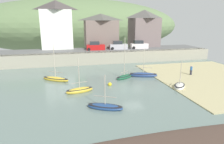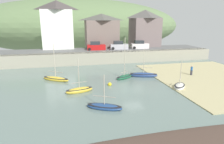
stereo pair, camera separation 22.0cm
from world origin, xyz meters
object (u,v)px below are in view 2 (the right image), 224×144
Objects in this scene: waterfront_building_left at (57,25)px; waterfront_building_centre at (102,30)px; dinghy_open_wooden at (180,86)px; person_on_slipway at (192,70)px; sailboat_blue_trim at (104,107)px; motorboat_with_cabin at (79,90)px; parked_car_near_slipway at (96,46)px; parked_car_by_wall at (119,46)px; sailboat_nearest_shore at (143,75)px; mooring_buoy at (110,84)px; waterfront_building_right at (145,28)px; fishing_boat_green at (124,77)px; parked_car_end_of_row at (140,45)px; sailboat_far_left at (56,79)px.

waterfront_building_left is 10.59m from waterfront_building_centre.
person_on_slipway is (5.38, 5.30, 0.71)m from dinghy_open_wooden.
waterfront_building_left reaches higher than sailboat_blue_trim.
waterfront_building_centre is 24.61m from person_on_slipway.
waterfront_building_left is 2.39× the size of motorboat_with_cabin.
waterfront_building_left reaches higher than waterfront_building_centre.
parked_car_by_wall is at bearing 3.05° from parked_car_near_slipway.
sailboat_nearest_shore is 7.11m from mooring_buoy.
mooring_buoy is (-8.95, 3.29, -0.11)m from dinghy_open_wooden.
dinghy_open_wooden is 22.28m from parked_car_by_wall.
waterfront_building_right is at bearing 86.51° from sailboat_nearest_shore.
waterfront_building_centre is 21.16m from sailboat_nearest_shore.
fishing_boat_green is 17.99m from parked_car_end_of_row.
waterfront_building_right is 1.95× the size of sailboat_nearest_shore.
waterfront_building_left is 24.03m from fishing_boat_green.
sailboat_blue_trim is at bearing -106.42° from mooring_buoy.
motorboat_with_cabin is (3.19, -5.98, 0.02)m from sailboat_far_left.
parked_car_near_slipway is 0.98× the size of parked_car_end_of_row.
sailboat_far_left is 1.39× the size of parked_car_near_slipway.
parked_car_near_slipway is 2.58× the size of person_on_slipway.
parked_car_by_wall is (3.19, 15.66, 2.94)m from fishing_boat_green.
waterfront_building_right is 2.16× the size of parked_car_end_of_row.
parked_car_by_wall reaches higher than dinghy_open_wooden.
parked_car_by_wall is 1.00× the size of parked_car_end_of_row.
motorboat_with_cabin is at bearing -82.78° from waterfront_building_left.
sailboat_nearest_shore is 1.18× the size of dinghy_open_wooden.
waterfront_building_left is at bearing 172.43° from parked_car_end_of_row.
parked_car_by_wall reaches higher than person_on_slipway.
waterfront_building_left is 21.89m from waterfront_building_right.
parked_car_near_slipway is at bearing -28.32° from waterfront_building_left.
waterfront_building_right is 27.81m from dinghy_open_wooden.
person_on_slipway is at bearing -61.73° from waterfront_building_centre.
waterfront_building_left is at bearing 126.64° from sailboat_blue_trim.
person_on_slipway is (16.48, 9.30, 0.76)m from sailboat_blue_trim.
waterfront_building_left is at bearing 71.45° from dinghy_open_wooden.
parked_car_near_slipway is 5.39m from parked_car_by_wall.
waterfront_building_left is at bearing 180.00° from waterfront_building_centre.
sailboat_far_left is 0.89× the size of fishing_boat_green.
sailboat_far_left is at bearing 105.03° from dinghy_open_wooden.
sailboat_far_left reaches higher than mooring_buoy.
sailboat_far_left reaches higher than person_on_slipway.
waterfront_building_centre is 21.11m from fishing_boat_green.
fishing_boat_green reaches higher than dinghy_open_wooden.
fishing_boat_green is at bearing -78.96° from parked_car_near_slipway.
parked_car_by_wall is 5.17m from parked_car_end_of_row.
waterfront_building_centre reaches higher than person_on_slipway.
parked_car_by_wall is at bearing 46.59° from dinghy_open_wooden.
waterfront_building_right is (21.87, -0.00, -0.92)m from waterfront_building_left.
parked_car_near_slipway is (-2.13, -4.50, -3.33)m from waterfront_building_centre.
sailboat_nearest_shore is at bearing 26.73° from mooring_buoy.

